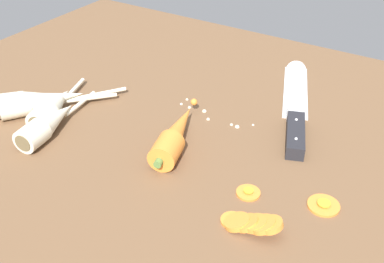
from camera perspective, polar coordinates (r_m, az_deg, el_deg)
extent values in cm
cube|color=brown|center=(77.43, 0.79, -1.46)|extent=(120.00, 90.00, 4.00)
cube|color=silver|center=(90.41, 12.62, 4.93)|extent=(11.32, 20.24, 0.50)
cone|color=silver|center=(100.43, 12.67, 7.95)|extent=(4.78, 4.23, 3.96)
cube|color=silver|center=(81.29, 12.63, 2.13)|extent=(3.46, 2.93, 2.20)
cube|color=#232328|center=(75.79, 12.59, -0.40)|extent=(6.58, 11.27, 2.20)
sphere|color=silver|center=(77.57, 12.71, 1.41)|extent=(0.50, 0.50, 0.50)
sphere|color=silver|center=(72.86, 12.68, -0.90)|extent=(0.50, 0.50, 0.50)
cylinder|color=orange|center=(68.95, -3.26, -2.33)|extent=(5.46, 6.19, 4.20)
cone|color=orange|center=(73.84, -1.64, 0.44)|extent=(7.23, 13.23, 3.99)
sphere|color=orange|center=(80.81, 0.24, 3.65)|extent=(1.20, 1.20, 1.20)
cylinder|color=#5B7F3D|center=(66.54, -4.18, -3.90)|extent=(1.42, 1.29, 1.20)
cylinder|color=silver|center=(80.56, -17.87, 1.66)|extent=(5.14, 5.23, 4.00)
cone|color=silver|center=(84.79, -16.06, 3.69)|extent=(6.00, 8.22, 3.80)
cylinder|color=silver|center=(89.71, -14.29, 5.06)|extent=(3.27, 7.78, 0.70)
cylinder|color=brown|center=(79.09, -18.57, 0.88)|extent=(2.74, 1.20, 2.80)
cylinder|color=silver|center=(76.33, -19.02, -0.50)|extent=(4.62, 5.00, 4.00)
cone|color=silver|center=(80.10, -16.24, 1.78)|extent=(4.93, 8.40, 3.80)
cylinder|color=silver|center=(84.71, -13.57, 3.37)|extent=(1.96, 8.58, 0.70)
cylinder|color=brown|center=(75.05, -20.09, -1.37)|extent=(2.81, 0.71, 2.80)
cylinder|color=silver|center=(85.24, -20.93, 2.87)|extent=(6.20, 6.50, 4.00)
cone|color=silver|center=(85.52, -16.24, 3.93)|extent=(8.27, 9.71, 3.80)
cylinder|color=silver|center=(86.85, -11.43, 4.46)|extent=(6.13, 8.59, 0.70)
cone|color=silver|center=(85.71, -18.98, 3.47)|extent=(8.32, 9.02, 3.80)
cylinder|color=silver|center=(86.12, -14.40, 3.77)|extent=(6.35, 7.60, 0.70)
cylinder|color=silver|center=(86.35, -21.43, 3.16)|extent=(6.23, 6.29, 4.00)
cone|color=silver|center=(85.70, -17.00, 3.86)|extent=(8.62, 8.95, 3.80)
cylinder|color=silver|center=(86.02, -12.34, 4.04)|extent=(6.80, 7.39, 0.70)
cylinder|color=orange|center=(60.55, 5.03, -10.73)|extent=(3.16, 3.16, 0.70)
cylinder|color=orange|center=(59.95, 5.56, -11.00)|extent=(3.49, 3.43, 1.84)
cylinder|color=orange|center=(59.60, 6.74, -11.10)|extent=(3.22, 3.18, 2.06)
cylinder|color=orange|center=(59.33, 7.75, -11.13)|extent=(3.33, 3.27, 1.83)
cylinder|color=orange|center=(58.97, 8.67, -11.23)|extent=(3.50, 3.46, 1.99)
cylinder|color=orange|center=(58.74, 9.60, -11.23)|extent=(3.30, 3.23, 1.76)
cylinder|color=orange|center=(64.70, 6.94, -7.38)|extent=(3.36, 3.36, 0.70)
cylinder|color=#FF9E2B|center=(64.53, 6.96, -7.20)|extent=(1.41, 1.41, 0.16)
cylinder|color=orange|center=(64.78, 15.89, -8.62)|extent=(4.33, 4.33, 0.70)
cylinder|color=#FF9E2B|center=(64.60, 15.92, -8.44)|extent=(1.82, 1.82, 0.16)
sphere|color=beige|center=(85.58, -0.62, 4.08)|extent=(0.54, 0.54, 0.54)
sphere|color=beige|center=(81.95, 1.53, 2.71)|extent=(0.78, 0.78, 0.78)
sphere|color=beige|center=(78.92, 7.53, 0.92)|extent=(0.45, 0.45, 0.45)
sphere|color=beige|center=(83.07, -0.31, 3.12)|extent=(0.62, 0.62, 0.62)
sphere|color=beige|center=(84.16, -1.32, 3.52)|extent=(0.54, 0.54, 0.54)
sphere|color=beige|center=(77.99, 5.59, 0.78)|extent=(0.79, 0.79, 0.79)
sphere|color=beige|center=(78.54, 4.88, 0.98)|extent=(0.56, 0.56, 0.56)
sphere|color=beige|center=(79.75, 2.00, 1.67)|extent=(0.61, 0.61, 0.61)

